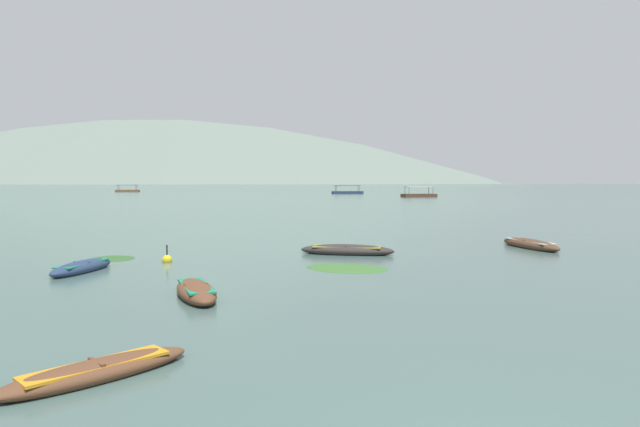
{
  "coord_description": "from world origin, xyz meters",
  "views": [
    {
      "loc": [
        -2.79,
        -4.88,
        3.3
      ],
      "look_at": [
        1.12,
        36.58,
        0.9
      ],
      "focal_mm": 30.65,
      "sensor_mm": 36.0,
      "label": 1
    }
  ],
  "objects_px": {
    "rowboat_5": "(97,371)",
    "ferry_0": "(419,195)",
    "rowboat_0": "(196,291)",
    "mooring_buoy": "(167,260)",
    "rowboat_6": "(530,244)",
    "ferry_1": "(347,192)",
    "rowboat_3": "(82,267)",
    "rowboat_7": "(347,250)",
    "ferry_2": "(127,191)"
  },
  "relations": [
    {
      "from": "rowboat_5",
      "to": "ferry_0",
      "type": "distance_m",
      "value": 113.46
    },
    {
      "from": "rowboat_0",
      "to": "mooring_buoy",
      "type": "height_order",
      "value": "mooring_buoy"
    },
    {
      "from": "rowboat_6",
      "to": "ferry_1",
      "type": "relative_size",
      "value": 0.52
    },
    {
      "from": "rowboat_0",
      "to": "rowboat_5",
      "type": "bearing_deg",
      "value": -97.08
    },
    {
      "from": "rowboat_3",
      "to": "rowboat_7",
      "type": "height_order",
      "value": "rowboat_7"
    },
    {
      "from": "rowboat_3",
      "to": "rowboat_7",
      "type": "distance_m",
      "value": 11.16
    },
    {
      "from": "rowboat_6",
      "to": "rowboat_7",
      "type": "distance_m",
      "value": 9.61
    },
    {
      "from": "rowboat_0",
      "to": "rowboat_3",
      "type": "bearing_deg",
      "value": 134.16
    },
    {
      "from": "rowboat_3",
      "to": "mooring_buoy",
      "type": "distance_m",
      "value": 3.48
    },
    {
      "from": "rowboat_7",
      "to": "ferry_2",
      "type": "relative_size",
      "value": 0.58
    },
    {
      "from": "rowboat_6",
      "to": "mooring_buoy",
      "type": "xyz_separation_m",
      "value": [
        -17.27,
        -3.19,
        -0.09
      ]
    },
    {
      "from": "rowboat_7",
      "to": "ferry_1",
      "type": "relative_size",
      "value": 0.52
    },
    {
      "from": "ferry_1",
      "to": "rowboat_3",
      "type": "bearing_deg",
      "value": -102.45
    },
    {
      "from": "rowboat_6",
      "to": "ferry_2",
      "type": "relative_size",
      "value": 0.58
    },
    {
      "from": "rowboat_5",
      "to": "rowboat_6",
      "type": "bearing_deg",
      "value": 46.47
    },
    {
      "from": "ferry_0",
      "to": "mooring_buoy",
      "type": "xyz_separation_m",
      "value": [
        -37.05,
        -94.07,
        -0.35
      ]
    },
    {
      "from": "ferry_1",
      "to": "mooring_buoy",
      "type": "bearing_deg",
      "value": -101.53
    },
    {
      "from": "rowboat_3",
      "to": "rowboat_5",
      "type": "bearing_deg",
      "value": -70.74
    },
    {
      "from": "rowboat_6",
      "to": "rowboat_7",
      "type": "xyz_separation_m",
      "value": [
        -9.5,
        -1.5,
        0.0
      ]
    },
    {
      "from": "ferry_1",
      "to": "rowboat_0",
      "type": "bearing_deg",
      "value": -100.08
    },
    {
      "from": "rowboat_0",
      "to": "rowboat_7",
      "type": "height_order",
      "value": "rowboat_7"
    },
    {
      "from": "ferry_0",
      "to": "ferry_1",
      "type": "height_order",
      "value": "same"
    },
    {
      "from": "rowboat_7",
      "to": "ferry_0",
      "type": "bearing_deg",
      "value": 72.42
    },
    {
      "from": "rowboat_6",
      "to": "ferry_1",
      "type": "xyz_separation_m",
      "value": [
        9.01,
        125.71,
        0.27
      ]
    },
    {
      "from": "rowboat_7",
      "to": "ferry_0",
      "type": "relative_size",
      "value": 0.57
    },
    {
      "from": "ferry_0",
      "to": "rowboat_6",
      "type": "bearing_deg",
      "value": -102.28
    },
    {
      "from": "rowboat_5",
      "to": "mooring_buoy",
      "type": "height_order",
      "value": "mooring_buoy"
    },
    {
      "from": "rowboat_6",
      "to": "rowboat_7",
      "type": "relative_size",
      "value": 1.0
    },
    {
      "from": "ferry_0",
      "to": "rowboat_5",
      "type": "bearing_deg",
      "value": -108.36
    },
    {
      "from": "ferry_2",
      "to": "mooring_buoy",
      "type": "distance_m",
      "value": 169.9
    },
    {
      "from": "rowboat_0",
      "to": "ferry_1",
      "type": "height_order",
      "value": "ferry_1"
    },
    {
      "from": "rowboat_3",
      "to": "mooring_buoy",
      "type": "relative_size",
      "value": 4.3
    },
    {
      "from": "rowboat_6",
      "to": "ferry_2",
      "type": "bearing_deg",
      "value": 110.41
    },
    {
      "from": "rowboat_0",
      "to": "ferry_2",
      "type": "xyz_separation_m",
      "value": [
        -44.82,
        171.59,
        0.28
      ]
    },
    {
      "from": "rowboat_3",
      "to": "ferry_2",
      "type": "relative_size",
      "value": 0.46
    },
    {
      "from": "ferry_1",
      "to": "mooring_buoy",
      "type": "relative_size",
      "value": 10.34
    },
    {
      "from": "ferry_0",
      "to": "mooring_buoy",
      "type": "height_order",
      "value": "ferry_0"
    },
    {
      "from": "rowboat_3",
      "to": "ferry_0",
      "type": "xyz_separation_m",
      "value": [
        39.72,
        96.29,
        0.29
      ]
    },
    {
      "from": "rowboat_0",
      "to": "rowboat_3",
      "type": "relative_size",
      "value": 0.98
    },
    {
      "from": "rowboat_0",
      "to": "ferry_0",
      "type": "distance_m",
      "value": 107.08
    },
    {
      "from": "ferry_1",
      "to": "rowboat_6",
      "type": "bearing_deg",
      "value": -94.1
    },
    {
      "from": "ferry_0",
      "to": "ferry_1",
      "type": "relative_size",
      "value": 0.92
    },
    {
      "from": "rowboat_3",
      "to": "ferry_1",
      "type": "xyz_separation_m",
      "value": [
        28.96,
        131.13,
        0.29
      ]
    },
    {
      "from": "ferry_2",
      "to": "mooring_buoy",
      "type": "height_order",
      "value": "ferry_2"
    },
    {
      "from": "rowboat_6",
      "to": "mooring_buoy",
      "type": "height_order",
      "value": "mooring_buoy"
    },
    {
      "from": "rowboat_6",
      "to": "ferry_1",
      "type": "distance_m",
      "value": 126.04
    },
    {
      "from": "rowboat_5",
      "to": "rowboat_6",
      "type": "xyz_separation_m",
      "value": [
        15.96,
        16.81,
        0.05
      ]
    },
    {
      "from": "ferry_2",
      "to": "rowboat_5",
      "type": "bearing_deg",
      "value": -76.11
    },
    {
      "from": "ferry_2",
      "to": "mooring_buoy",
      "type": "relative_size",
      "value": 9.3
    },
    {
      "from": "rowboat_3",
      "to": "rowboat_7",
      "type": "relative_size",
      "value": 0.79
    }
  ]
}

